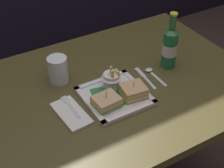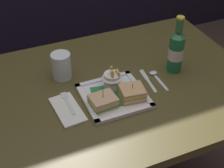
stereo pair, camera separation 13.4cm
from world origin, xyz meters
name	(u,v)px [view 1 (the left image)]	position (x,y,z in m)	size (l,w,h in m)	color
dining_table	(109,105)	(0.00, 0.00, 0.63)	(1.23, 0.85, 0.73)	#483F1E
square_plate	(115,96)	(-0.01, -0.07, 0.74)	(0.24, 0.24, 0.02)	silver
sandwich_half_left	(106,102)	(-0.07, -0.11, 0.76)	(0.10, 0.09, 0.07)	tan
sandwich_half_right	(133,91)	(0.05, -0.11, 0.76)	(0.10, 0.10, 0.07)	tan
fries_cup	(112,78)	(0.00, -0.02, 0.78)	(0.08, 0.08, 0.11)	white
beer_bottle	(170,46)	(0.30, 0.00, 0.83)	(0.06, 0.06, 0.26)	#1C693A
water_glass	(58,71)	(-0.16, 0.14, 0.78)	(0.08, 0.08, 0.11)	silver
folded_napkin	(71,113)	(-0.21, -0.07, 0.73)	(0.09, 0.18, 0.01)	silver
fork	(70,105)	(-0.19, -0.04, 0.74)	(0.02, 0.14, 0.00)	silver
knife	(144,77)	(0.16, -0.02, 0.73)	(0.03, 0.16, 0.00)	silver
spoon	(152,72)	(0.20, -0.01, 0.73)	(0.03, 0.14, 0.01)	silver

